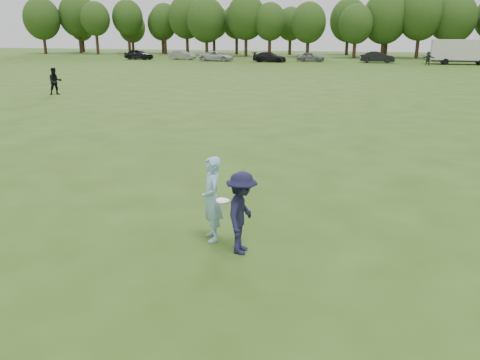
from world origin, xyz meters
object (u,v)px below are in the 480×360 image
at_px(car_b, 182,55).
at_px(car_d, 269,57).
at_px(car_a, 139,54).
at_px(car_c, 217,56).
at_px(player_far_d, 428,58).
at_px(defender, 242,213).
at_px(car_e, 311,57).
at_px(car_f, 377,57).
at_px(player_far_a, 55,81).
at_px(thrower, 212,199).
at_px(cargo_trailer, 464,51).

xyz_separation_m(car_b, car_d, (14.53, -2.58, -0.00)).
relative_size(car_a, car_c, 0.90).
height_order(player_far_d, car_c, player_far_d).
height_order(defender, car_e, defender).
relative_size(car_a, car_e, 1.17).
xyz_separation_m(car_a, car_b, (6.49, 1.96, -0.09)).
xyz_separation_m(car_c, car_d, (8.07, -0.29, -0.01)).
distance_m(defender, car_c, 63.20).
xyz_separation_m(defender, car_a, (-33.62, 60.05, -0.05)).
bearing_deg(defender, car_d, 10.13).
relative_size(car_b, car_d, 0.88).
bearing_deg(car_b, player_far_d, -88.77).
bearing_deg(player_far_d, defender, -111.54).
relative_size(car_c, car_f, 1.09).
distance_m(defender, car_a, 68.82).
bearing_deg(car_b, defender, -149.41).
bearing_deg(car_c, car_b, 70.70).
relative_size(player_far_a, player_far_d, 1.04).
bearing_deg(thrower, defender, 30.28).
bearing_deg(thrower, car_d, 160.63).
relative_size(thrower, player_far_a, 0.98).
relative_size(player_far_d, car_d, 0.37).
distance_m(player_far_a, cargo_trailer, 52.51).
height_order(thrower, car_f, thrower).
bearing_deg(car_c, car_a, 88.72).
bearing_deg(player_far_d, thrower, -112.34).
height_order(defender, cargo_trailer, cargo_trailer).
height_order(car_c, car_d, car_c).
relative_size(car_c, car_e, 1.29).
xyz_separation_m(defender, player_far_a, (-18.96, 19.84, 0.09)).
height_order(defender, car_d, defender).
distance_m(car_b, car_c, 6.86).
bearing_deg(cargo_trailer, player_far_d, -146.71).
bearing_deg(player_far_a, player_far_d, 6.44).
height_order(car_a, car_e, car_a).
bearing_deg(thrower, car_a, 178.14).
bearing_deg(player_far_d, cargo_trailer, 20.12).
xyz_separation_m(car_d, cargo_trailer, (25.74, 1.97, 1.08)).
distance_m(thrower, defender, 0.87).
distance_m(car_c, cargo_trailer, 33.87).
distance_m(player_far_d, car_b, 35.92).
relative_size(thrower, car_d, 0.37).
distance_m(player_far_d, cargo_trailer, 5.49).
xyz_separation_m(player_far_d, car_b, (-35.74, 3.58, -0.18)).
bearing_deg(car_d, player_far_d, -92.00).
relative_size(thrower, car_a, 0.39).
distance_m(player_far_a, player_far_d, 47.42).
distance_m(car_a, car_e, 26.64).
bearing_deg(player_far_d, car_a, 164.63).
bearing_deg(car_a, car_e, -78.26).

